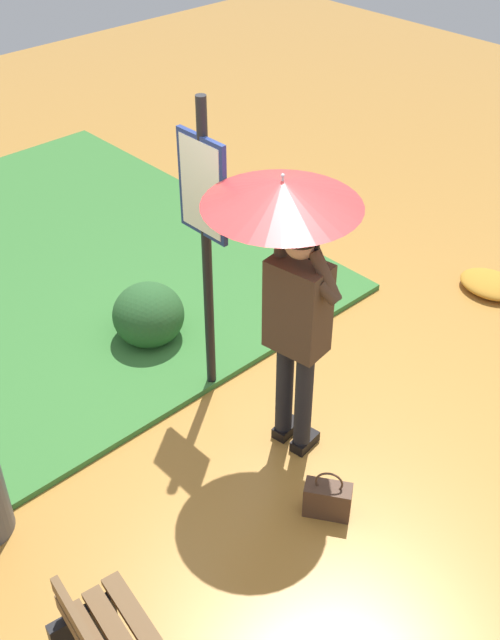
# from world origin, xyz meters

# --- Properties ---
(ground_plane) EXTENTS (18.00, 18.00, 0.00)m
(ground_plane) POSITION_xyz_m (0.00, 0.00, 0.00)
(ground_plane) COLOR #B27A33
(grass_verge) EXTENTS (4.80, 4.00, 0.05)m
(grass_verge) POSITION_xyz_m (3.04, 0.05, 0.03)
(grass_verge) COLOR #387533
(grass_verge) RESTS_ON ground_plane
(person_with_umbrella) EXTENTS (0.96, 0.96, 2.04)m
(person_with_umbrella) POSITION_xyz_m (-0.08, 0.01, 1.55)
(person_with_umbrella) COLOR black
(person_with_umbrella) RESTS_ON ground_plane
(info_sign_post) EXTENTS (0.44, 0.07, 2.30)m
(info_sign_post) POSITION_xyz_m (0.69, 0.02, 1.44)
(info_sign_post) COLOR black
(info_sign_post) RESTS_ON ground_plane
(handbag) EXTENTS (0.33, 0.28, 0.37)m
(handbag) POSITION_xyz_m (-0.76, 0.29, 0.13)
(handbag) COLOR #4C3323
(handbag) RESTS_ON ground_plane
(shrub_cluster) EXTENTS (0.64, 0.58, 0.53)m
(shrub_cluster) POSITION_xyz_m (1.49, 0.01, 0.25)
(shrub_cluster) COLOR #285628
(shrub_cluster) RESTS_ON ground_plane
(leaf_pile_near_person) EXTENTS (0.57, 0.45, 0.13)m
(leaf_pile_near_person) POSITION_xyz_m (-0.05, -2.67, 0.06)
(leaf_pile_near_person) COLOR #C68428
(leaf_pile_near_person) RESTS_ON ground_plane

